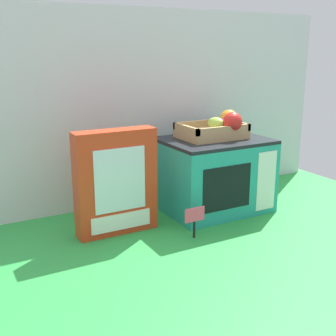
{
  "coord_description": "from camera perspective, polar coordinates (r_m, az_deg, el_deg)",
  "views": [
    {
      "loc": [
        -0.72,
        -1.25,
        0.57
      ],
      "look_at": [
        -0.03,
        -0.01,
        0.18
      ],
      "focal_mm": 46.36,
      "sensor_mm": 36.0,
      "label": 1
    }
  ],
  "objects": [
    {
      "name": "cookie_set_box",
      "position": [
        1.38,
        -6.85,
        -1.9
      ],
      "size": [
        0.26,
        0.07,
        0.33
      ],
      "color": "red",
      "rests_on": "ground"
    },
    {
      "name": "price_sign",
      "position": [
        1.36,
        3.51,
        -6.55
      ],
      "size": [
        0.07,
        0.01,
        0.1
      ],
      "color": "black",
      "rests_on": "ground"
    },
    {
      "name": "toy_microwave",
      "position": [
        1.59,
        5.95,
        -0.79
      ],
      "size": [
        0.37,
        0.29,
        0.26
      ],
      "color": "teal",
      "rests_on": "ground"
    },
    {
      "name": "ground_plane",
      "position": [
        1.55,
        0.91,
        -6.31
      ],
      "size": [
        1.7,
        1.7,
        0.0
      ],
      "primitive_type": "plane",
      "color": "green",
      "rests_on": "ground"
    },
    {
      "name": "food_groups_crate",
      "position": [
        1.57,
        6.57,
        5.23
      ],
      "size": [
        0.23,
        0.18,
        0.1
      ],
      "color": "tan",
      "rests_on": "toy_microwave"
    },
    {
      "name": "display_back_panel",
      "position": [
        1.66,
        -2.96,
        7.92
      ],
      "size": [
        1.61,
        0.03,
        0.72
      ],
      "primitive_type": "cube",
      "color": "silver",
      "rests_on": "ground"
    }
  ]
}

